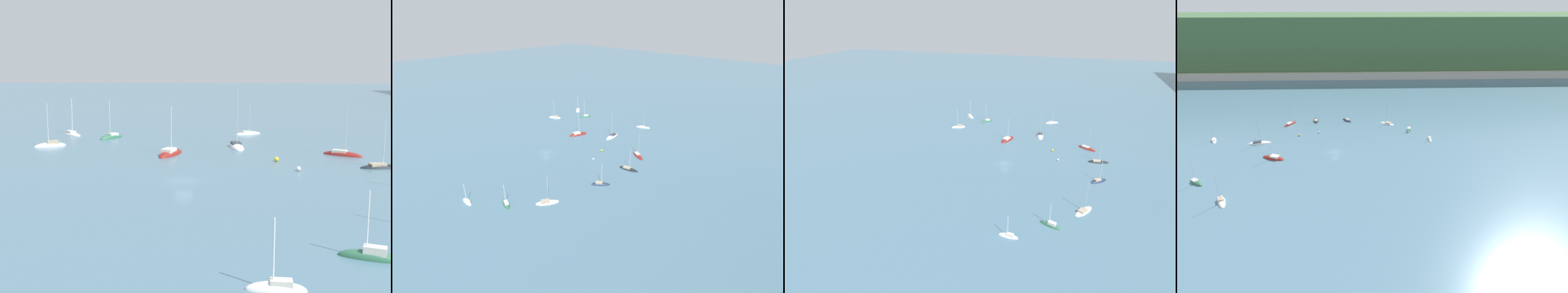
{
  "view_description": "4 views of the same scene",
  "coord_description": "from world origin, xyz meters",
  "views": [
    {
      "loc": [
        79.83,
        5.72,
        18.61
      ],
      "look_at": [
        -16.68,
        0.98,
        2.49
      ],
      "focal_mm": 50.0,
      "sensor_mm": 36.0,
      "label": 1
    },
    {
      "loc": [
        68.18,
        88.59,
        52.48
      ],
      "look_at": [
        -13.38,
        10.34,
        1.38
      ],
      "focal_mm": 28.0,
      "sensor_mm": 36.0,
      "label": 2
    },
    {
      "loc": [
        97.17,
        21.77,
        50.49
      ],
      "look_at": [
        -3.36,
        -10.46,
        3.86
      ],
      "focal_mm": 28.0,
      "sensor_mm": 36.0,
      "label": 3
    },
    {
      "loc": [
        11.13,
        -102.75,
        53.85
      ],
      "look_at": [
        14.54,
        1.88,
        1.33
      ],
      "focal_mm": 28.0,
      "sensor_mm": 36.0,
      "label": 4
    }
  ],
  "objects": [
    {
      "name": "sailboat_9",
      "position": [
        -47.5,
        -30.22,
        0.1
      ],
      "size": [
        6.92,
        6.7,
        9.33
      ],
      "rotation": [
        0.0,
        0.0,
        0.76
      ],
      "color": "white",
      "rests_on": "ground_plane"
    },
    {
      "name": "sailboat_5",
      "position": [
        -42.35,
        -19.59,
        0.09
      ],
      "size": [
        6.33,
        5.48,
        9.78
      ],
      "rotation": [
        0.0,
        0.0,
        5.63
      ],
      "color": "#2D6647",
      "rests_on": "ground_plane"
    },
    {
      "name": "ground_plane",
      "position": [
        0.0,
        0.0,
        0.0
      ],
      "size": [
        600.0,
        600.0,
        0.0
      ],
      "primitive_type": "plane",
      "color": "slate"
    },
    {
      "name": "mooring_buoy_1",
      "position": [
        -16.05,
        15.52,
        0.42
      ],
      "size": [
        0.83,
        0.83,
        0.83
      ],
      "color": "yellow",
      "rests_on": "ground_plane"
    },
    {
      "name": "sailboat_6",
      "position": [
        3.44,
        32.2,
        0.09
      ],
      "size": [
        5.38,
        5.81,
        8.31
      ],
      "rotation": [
        0.0,
        0.0,
        2.29
      ],
      "color": "#232D4C",
      "rests_on": "ground_plane"
    },
    {
      "name": "mooring_buoy_0",
      "position": [
        -8.07,
        18.34,
        0.37
      ],
      "size": [
        0.74,
        0.74,
        0.74
      ],
      "color": "white",
      "rests_on": "ground_plane"
    },
    {
      "name": "sailboat_4",
      "position": [
        -30.86,
        8.77,
        0.08
      ],
      "size": [
        9.02,
        3.91,
        12.43
      ],
      "rotation": [
        0.0,
        0.0,
        0.15
      ],
      "color": "white",
      "rests_on": "ground_plane"
    },
    {
      "name": "sailboat_1",
      "position": [
        31.0,
        19.57,
        0.12
      ],
      "size": [
        3.4,
        6.0,
        7.28
      ],
      "rotation": [
        0.0,
        0.0,
        4.37
      ],
      "color": "#2D6647",
      "rests_on": "ground_plane"
    },
    {
      "name": "sailboat_7",
      "position": [
        -30.24,
        -29.95,
        0.11
      ],
      "size": [
        4.89,
        6.76,
        9.9
      ],
      "rotation": [
        0.0,
        0.0,
        5.2
      ],
      "color": "white",
      "rests_on": "ground_plane"
    },
    {
      "name": "sailboat_2",
      "position": [
        -21.94,
        -4.08,
        0.1
      ],
      "size": [
        9.12,
        5.49,
        10.38
      ],
      "rotation": [
        0.0,
        0.0,
        2.82
      ],
      "color": "maroon",
      "rests_on": "ground_plane"
    },
    {
      "name": "sailboat_8",
      "position": [
        22.13,
        27.67,
        0.11
      ],
      "size": [
        7.17,
        5.82,
        9.57
      ],
      "rotation": [
        0.0,
        0.0,
        2.57
      ],
      "color": "white",
      "rests_on": "ground_plane"
    },
    {
      "name": "sailboat_3",
      "position": [
        -22.62,
        28.58,
        0.1
      ],
      "size": [
        5.59,
        7.61,
        11.23
      ],
      "rotation": [
        0.0,
        0.0,
        1.04
      ],
      "color": "maroon",
      "rests_on": "ground_plane"
    },
    {
      "name": "sailboat_10",
      "position": [
        38.42,
        10.2,
        0.08
      ],
      "size": [
        1.64,
        5.08,
        6.84
      ],
      "rotation": [
        0.0,
        0.0,
        4.67
      ],
      "color": "white",
      "rests_on": "ground_plane"
    },
    {
      "name": "sailboat_0",
      "position": [
        -11.3,
        32.51,
        0.08
      ],
      "size": [
        3.52,
        7.68,
        8.68
      ],
      "rotation": [
        0.0,
        0.0,
        1.74
      ],
      "color": "black",
      "rests_on": "ground_plane"
    },
    {
      "name": "sailboat_11",
      "position": [
        -50.34,
        12.05,
        0.08
      ],
      "size": [
        4.34,
        6.67,
        7.44
      ],
      "rotation": [
        0.0,
        0.0,
        2.01
      ],
      "color": "white",
      "rests_on": "ground_plane"
    }
  ]
}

